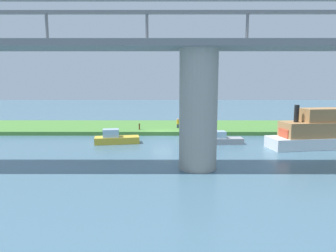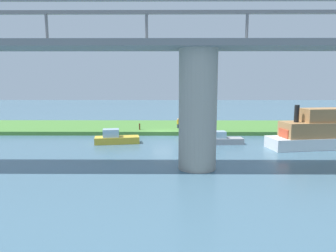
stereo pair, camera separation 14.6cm
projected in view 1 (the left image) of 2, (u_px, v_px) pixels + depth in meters
ground_plane at (162, 136)px, 39.01m from camera, size 160.00×160.00×0.00m
grassy_bank at (163, 127)px, 44.91m from camera, size 80.00×12.00×0.50m
bridge_pylon at (198, 110)px, 23.57m from camera, size 2.98×2.98×9.40m
bridge_span at (199, 42)px, 22.84m from camera, size 57.70×4.30×3.25m
person_on_bank at (178, 123)px, 42.16m from camera, size 0.51×0.51×1.39m
mooring_post at (139, 127)px, 40.75m from camera, size 0.20×0.20×0.84m
riverboat_paddlewheel at (314, 132)px, 31.59m from camera, size 9.29×4.31×4.57m
pontoon_yellow at (222, 139)px, 33.84m from camera, size 4.39×1.74×1.44m
motorboat_white at (116, 138)px, 34.03m from camera, size 5.17×2.57×1.65m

